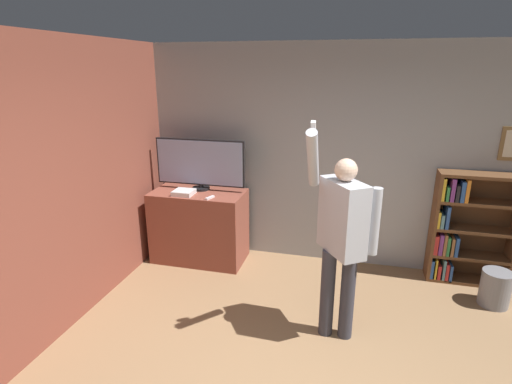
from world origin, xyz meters
name	(u,v)px	position (x,y,z in m)	size (l,w,h in m)	color
wall_back	(335,158)	(0.01, 2.74, 1.35)	(6.61, 0.09, 2.70)	#9EA3A8
wall_side_brick	(97,174)	(-2.34, 1.35, 1.35)	(0.06, 4.31, 2.70)	brown
tv_ledge	(199,226)	(-1.63, 2.31, 0.46)	(1.16, 0.61, 0.92)	brown
television	(200,164)	(-1.63, 2.42, 1.25)	(1.15, 0.22, 0.64)	black
game_console	(184,192)	(-1.75, 2.16, 0.95)	(0.24, 0.23, 0.06)	white
remote_loose	(210,198)	(-1.39, 2.10, 0.93)	(0.08, 0.14, 0.02)	white
bookshelf	(464,229)	(1.52, 2.55, 0.64)	(0.88, 0.28, 1.30)	brown
person	(342,233)	(0.18, 1.16, 1.04)	(0.62, 0.58, 2.02)	#383842
waste_bin	(495,288)	(1.78, 2.08, 0.19)	(0.30, 0.30, 0.39)	gray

